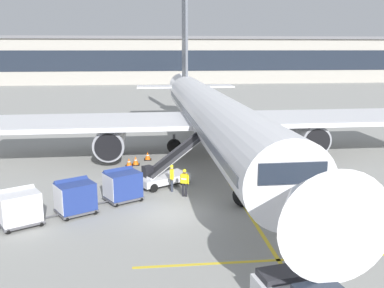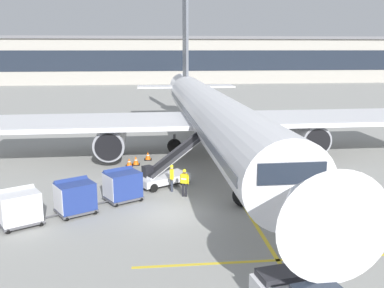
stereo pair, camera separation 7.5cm
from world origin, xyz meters
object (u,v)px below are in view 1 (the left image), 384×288
Objects in this scene: parked_airplane at (210,114)px; baggage_cart_third at (19,207)px; belt_loader at (166,172)px; baggage_cart_lead at (122,185)px; baggage_cart_second at (75,196)px; ground_crew_by_carts at (185,181)px; safety_cone_wingtip at (148,156)px; safety_cone_nose_mark at (136,161)px; safety_cone_engine_keepout at (129,162)px; ground_crew_by_loader at (172,176)px.

baggage_cart_third is (-11.79, -13.68, -2.54)m from parked_airplane.
belt_loader is 3.85m from baggage_cart_lead.
baggage_cart_lead is at bearing 36.35° from baggage_cart_second.
ground_crew_by_carts is at bearing 19.27° from baggage_cart_second.
safety_cone_wingtip is at bearing 80.79° from baggage_cart_lead.
safety_cone_nose_mark is at bearing -123.00° from safety_cone_wingtip.
baggage_cart_lead is (-2.70, -2.75, 0.09)m from belt_loader.
baggage_cart_lead is 7.74m from safety_cone_engine_keepout.
ground_crew_by_loader is 2.77× the size of safety_cone_engine_keepout.
ground_crew_by_loader is 2.53× the size of safety_cone_nose_mark.
baggage_cart_second is (-9.22, -12.36, -2.54)m from parked_airplane.
baggage_cart_second is at bearing -109.48° from safety_cone_wingtip.
safety_cone_engine_keepout is at bearing 114.96° from ground_crew_by_loader.
safety_cone_engine_keepout is at bearing 89.29° from baggage_cart_lead.
safety_cone_nose_mark is at bearing 112.23° from ground_crew_by_carts.
safety_cone_wingtip is at bearing 103.50° from ground_crew_by_carts.
baggage_cart_third is 9.25m from ground_crew_by_loader.
ground_crew_by_loader is (0.32, -1.32, 0.09)m from belt_loader.
baggage_cart_lead is 1.58× the size of ground_crew_by_loader.
ground_crew_by_loader is at bearing 30.59° from baggage_cart_second.
baggage_cart_second reaches higher than ground_crew_by_loader.
baggage_cart_second is at bearing 27.26° from baggage_cart_third.
safety_cone_wingtip is (6.57, 12.62, -0.67)m from baggage_cart_third.
belt_loader is 1.36m from ground_crew_by_loader.
baggage_cart_second is 2.89m from baggage_cart_third.
belt_loader is at bearing 103.70° from ground_crew_by_loader.
parked_airplane is at bearing 62.46° from belt_loader.
baggage_cart_third reaches higher than safety_cone_nose_mark.
baggage_cart_lead is at bearing -174.57° from ground_crew_by_carts.
safety_cone_engine_keepout is (-2.60, 4.96, -0.60)m from belt_loader.
safety_cone_nose_mark is (-6.17, -2.52, -3.20)m from parked_airplane.
belt_loader is 2.91× the size of ground_crew_by_carts.
ground_crew_by_carts is (-3.03, -10.19, -2.54)m from parked_airplane.
safety_cone_wingtip is (1.44, 1.78, 0.02)m from safety_cone_engine_keepout.
safety_cone_nose_mark reaches higher than safety_cone_engine_keepout.
safety_cone_wingtip is at bearing 51.02° from safety_cone_engine_keepout.
belt_loader is 2.91× the size of ground_crew_by_loader.
parked_airplane is 17.34× the size of baggage_cart_second.
baggage_cart_lead reaches higher than safety_cone_nose_mark.
baggage_cart_lead is 4.00× the size of safety_cone_nose_mark.
baggage_cart_second and baggage_cart_third have the same top height.
ground_crew_by_loader is (3.02, 1.43, -0.00)m from baggage_cart_lead.
ground_crew_by_loader is (5.47, 3.24, -0.00)m from baggage_cart_second.
ground_crew_by_carts is at bearing 5.43° from baggage_cart_lead.
safety_cone_engine_keepout is at bearing -146.68° from safety_cone_nose_mark.
baggage_cart_third is at bearing -115.30° from safety_cone_engine_keepout.
baggage_cart_second reaches higher than safety_cone_wingtip.
ground_crew_by_carts reaches higher than safety_cone_nose_mark.
baggage_cart_third is at bearing -158.29° from ground_crew_by_carts.
safety_cone_nose_mark is (-0.95, -1.46, 0.01)m from safety_cone_wingtip.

